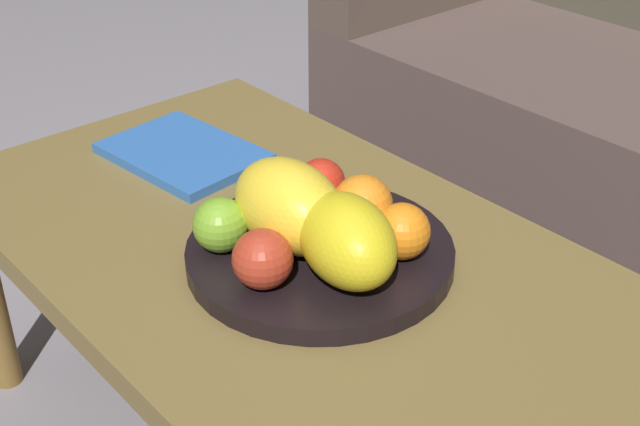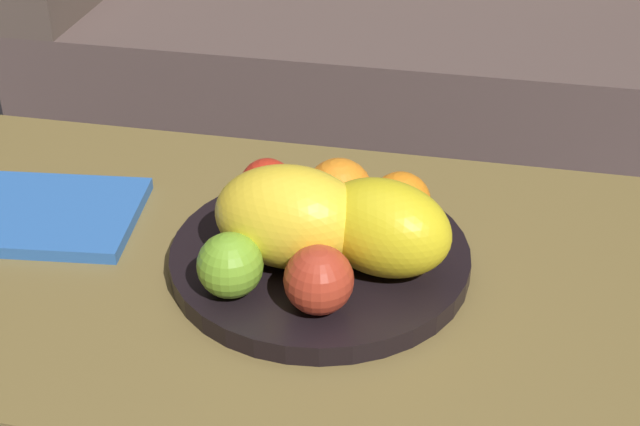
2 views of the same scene
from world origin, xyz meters
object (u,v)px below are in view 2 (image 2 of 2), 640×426
at_px(orange_front, 339,192).
at_px(apple_right, 319,280).
at_px(coffee_table, 290,297).
at_px(melon_smaller_beside, 383,228).
at_px(banana_bunch, 315,213).
at_px(magazine, 40,214).
at_px(couch, 438,39).
at_px(orange_right, 400,202).
at_px(apple_front, 267,186).
at_px(apple_left, 230,265).
at_px(melon_large_front, 290,217).
at_px(fruit_bowl, 320,257).

height_order(orange_front, apple_right, orange_front).
relative_size(coffee_table, melon_smaller_beside, 7.06).
bearing_deg(banana_bunch, magazine, -179.46).
xyz_separation_m(coffee_table, orange_front, (0.05, 0.07, 0.11)).
relative_size(couch, magazine, 6.80).
bearing_deg(orange_right, apple_front, 177.05).
height_order(orange_right, magazine, orange_right).
xyz_separation_m(melon_smaller_beside, apple_left, (-0.15, -0.08, -0.02)).
bearing_deg(couch, melon_large_front, -94.24).
distance_m(orange_right, apple_right, 0.18).
distance_m(apple_front, banana_bunch, 0.08).
bearing_deg(orange_front, magazine, -174.46).
distance_m(orange_front, apple_front, 0.09).
xyz_separation_m(orange_right, magazine, (-0.46, -0.04, -0.05)).
bearing_deg(coffee_table, couch, 85.27).
bearing_deg(coffee_table, melon_large_front, -69.11).
distance_m(apple_front, apple_left, 0.17).
relative_size(couch, apple_right, 22.58).
height_order(melon_smaller_beside, orange_right, melon_smaller_beside).
bearing_deg(orange_front, apple_right, -86.38).
relative_size(orange_front, apple_front, 1.19).
bearing_deg(melon_smaller_beside, coffee_table, 172.77).
distance_m(melon_smaller_beside, magazine, 0.46).
relative_size(orange_front, banana_bunch, 0.48).
xyz_separation_m(apple_right, banana_bunch, (-0.03, 0.14, -0.01)).
distance_m(orange_front, orange_right, 0.08).
bearing_deg(fruit_bowl, apple_left, -127.68).
relative_size(fruit_bowl, apple_right, 4.71).
height_order(orange_right, apple_left, same).
xyz_separation_m(apple_front, banana_bunch, (0.07, -0.04, -0.01)).
xyz_separation_m(coffee_table, couch, (0.09, 1.06, -0.07)).
bearing_deg(apple_right, orange_right, 69.58).
distance_m(couch, apple_right, 1.18).
relative_size(melon_large_front, magazine, 0.70).
xyz_separation_m(melon_smaller_beside, apple_front, (-0.16, 0.09, -0.02)).
height_order(orange_front, apple_left, orange_front).
bearing_deg(banana_bunch, coffee_table, -119.67).
relative_size(melon_large_front, orange_right, 2.37).
relative_size(apple_front, apple_left, 0.95).
distance_m(melon_large_front, magazine, 0.36).
bearing_deg(melon_smaller_beside, banana_bunch, 148.74).
xyz_separation_m(orange_front, apple_front, (-0.09, 0.01, -0.01)).
distance_m(melon_smaller_beside, orange_right, 0.09).
distance_m(fruit_bowl, magazine, 0.37).
distance_m(couch, banana_bunch, 1.04).
bearing_deg(apple_right, coffee_table, 119.33).
bearing_deg(melon_large_front, orange_right, 38.96).
bearing_deg(apple_front, couch, 82.24).
height_order(orange_front, magazine, orange_front).
height_order(melon_smaller_beside, apple_right, melon_smaller_beside).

